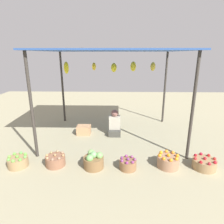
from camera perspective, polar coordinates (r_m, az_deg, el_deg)
ground_plane at (r=5.93m, az=0.17°, el=-6.87°), size 14.00×14.00×0.00m
market_stall_structure at (r=5.45m, az=0.25°, el=16.29°), size 3.89×2.89×2.49m
vendor_person at (r=5.89m, az=0.78°, el=-3.91°), size 0.36×0.44×0.78m
basket_green_apples at (r=4.84m, az=-26.00°, el=-13.00°), size 0.43×0.43×0.27m
basket_potatoes at (r=4.59m, az=-16.34°, el=-13.52°), size 0.43×0.43×0.28m
basket_cabbages at (r=4.34m, az=-5.44°, el=-14.11°), size 0.44×0.44×0.38m
basket_purple_onions at (r=4.31m, az=4.71°, el=-15.05°), size 0.37×0.37×0.26m
basket_oranges at (r=4.52m, az=16.20°, el=-13.74°), size 0.47×0.47×0.32m
basket_red_apples at (r=4.76m, az=25.55°, el=-13.54°), size 0.49×0.49×0.27m
wooden_crate_near_vendor at (r=6.04m, az=-8.29°, el=-5.25°), size 0.41×0.32×0.27m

